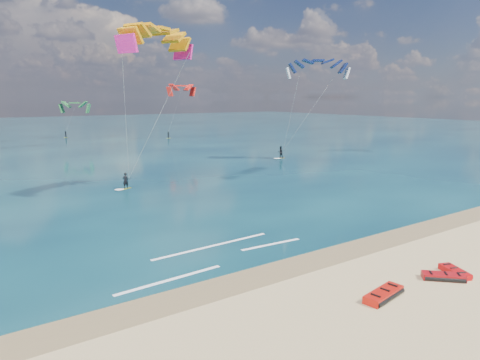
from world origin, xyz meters
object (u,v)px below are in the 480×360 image
Objects in this scene: packed_kite_right at (455,274)px; kitesurfer_main at (141,103)px; packed_kite_mid at (443,279)px; kitesurfer_far at (300,103)px; packed_kite_left at (383,298)px.

packed_kite_right is 29.03m from kitesurfer_main.
packed_kite_mid is at bearing -105.05° from kitesurfer_main.
kitesurfer_far is (26.84, 8.24, -0.30)m from kitesurfer_main.
kitesurfer_far is (21.82, 35.34, 8.18)m from packed_kite_mid.
packed_kite_right is 0.12× the size of kitesurfer_main.
packed_kite_right is at bearing -102.86° from kitesurfer_main.
kitesurfer_main is at bearing -163.63° from kitesurfer_far.
packed_kite_right is at bearing -13.37° from packed_kite_left.
packed_kite_left is 28.04m from kitesurfer_main.
packed_kite_mid is (4.18, -0.39, 0.00)m from packed_kite_left.
kitesurfer_far reaches higher than packed_kite_mid.
packed_kite_left is 4.20m from packed_kite_mid.
kitesurfer_main reaches higher than packed_kite_right.
packed_kite_right is 0.12× the size of kitesurfer_far.
packed_kite_mid is at bearing -122.39° from kitesurfer_far.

